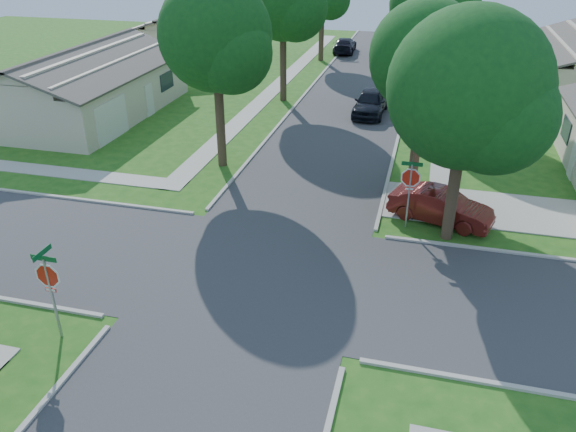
# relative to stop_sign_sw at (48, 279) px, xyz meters

# --- Properties ---
(ground) EXTENTS (100.00, 100.00, 0.00)m
(ground) POSITION_rel_stop_sign_sw_xyz_m (4.70, 4.70, -2.03)
(ground) COLOR #205717
(ground) RESTS_ON ground
(road_ns) EXTENTS (7.00, 100.00, 0.02)m
(road_ns) POSITION_rel_stop_sign_sw_xyz_m (4.70, 4.70, -2.03)
(road_ns) COLOR #333335
(road_ns) RESTS_ON ground
(sidewalk_ne) EXTENTS (1.20, 40.00, 0.04)m
(sidewalk_ne) POSITION_rel_stop_sign_sw_xyz_m (10.80, 30.70, -2.01)
(sidewalk_ne) COLOR #9E9B91
(sidewalk_ne) RESTS_ON ground
(sidewalk_nw) EXTENTS (1.20, 40.00, 0.04)m
(sidewalk_nw) POSITION_rel_stop_sign_sw_xyz_m (-1.40, 30.70, -2.01)
(sidewalk_nw) COLOR #9E9B91
(sidewalk_nw) RESTS_ON ground
(driveway) EXTENTS (8.80, 3.60, 0.05)m
(driveway) POSITION_rel_stop_sign_sw_xyz_m (12.60, 11.80, -2.01)
(driveway) COLOR #9E9B91
(driveway) RESTS_ON ground
(stop_sign_sw) EXTENTS (1.05, 0.80, 2.98)m
(stop_sign_sw) POSITION_rel_stop_sign_sw_xyz_m (0.00, 0.00, 0.00)
(stop_sign_sw) COLOR gray
(stop_sign_sw) RESTS_ON ground
(stop_sign_ne) EXTENTS (1.05, 0.80, 2.98)m
(stop_sign_ne) POSITION_rel_stop_sign_sw_xyz_m (9.40, 9.40, 0.00)
(stop_sign_ne) COLOR gray
(stop_sign_ne) RESTS_ON ground
(tree_e_near) EXTENTS (4.97, 4.80, 8.28)m
(tree_e_near) POSITION_rel_stop_sign_sw_xyz_m (9.45, 13.71, 3.61)
(tree_e_near) COLOR #38281C
(tree_e_near) RESTS_ON ground
(tree_e_mid) EXTENTS (5.59, 5.40, 9.21)m
(tree_e_mid) POSITION_rel_stop_sign_sw_xyz_m (9.46, 25.71, 4.22)
(tree_e_mid) COLOR #38281C
(tree_e_mid) RESTS_ON ground
(tree_w_near) EXTENTS (5.38, 5.20, 8.97)m
(tree_w_near) POSITION_rel_stop_sign_sw_xyz_m (0.06, 13.71, 4.08)
(tree_w_near) COLOR #38281C
(tree_w_near) RESTS_ON ground
(tree_w_mid) EXTENTS (5.80, 5.60, 9.56)m
(tree_w_mid) POSITION_rel_stop_sign_sw_xyz_m (0.06, 25.71, 4.46)
(tree_w_mid) COLOR #38281C
(tree_w_mid) RESTS_ON ground
(tree_ne_corner) EXTENTS (5.80, 5.60, 8.66)m
(tree_ne_corner) POSITION_rel_stop_sign_sw_xyz_m (11.06, 8.91, 3.56)
(tree_ne_corner) COLOR #38281C
(tree_ne_corner) RESTS_ON ground
(house_nw_near) EXTENTS (8.42, 13.60, 4.23)m
(house_nw_near) POSITION_rel_stop_sign_sw_xyz_m (-11.29, 19.70, -0.51)
(house_nw_near) COLOR beige
(house_nw_near) RESTS_ON ground
(house_nw_far) EXTENTS (8.42, 13.60, 4.23)m
(house_nw_far) POSITION_rel_stop_sign_sw_xyz_m (-11.29, 36.70, -0.51)
(house_nw_far) COLOR beige
(house_nw_far) RESTS_ON ground
(car_driveway) EXTENTS (4.38, 2.63, 1.36)m
(car_driveway) POSITION_rel_stop_sign_sw_xyz_m (10.70, 10.20, -1.35)
(car_driveway) COLOR #581612
(car_driveway) RESTS_ON ground
(car_curb_east) EXTENTS (2.05, 4.71, 1.58)m
(car_curb_east) POSITION_rel_stop_sign_sw_xyz_m (6.18, 24.02, -1.24)
(car_curb_east) COLOR black
(car_curb_east) RESTS_ON ground
(car_curb_west) EXTENTS (2.11, 4.74, 1.35)m
(car_curb_west) POSITION_rel_stop_sign_sw_xyz_m (1.50, 42.58, -1.36)
(car_curb_west) COLOR black
(car_curb_west) RESTS_ON ground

